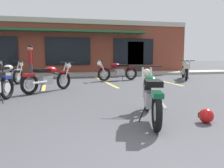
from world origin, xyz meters
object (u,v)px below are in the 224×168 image
(motorcycle_red_sportbike, at_px, (7,71))
(motorcycle_cream_vintage, at_px, (7,75))
(motorcycle_black_cruiser, at_px, (118,71))
(motorcycle_silver_naked, at_px, (185,69))
(person_in_black_shirt, at_px, (31,61))
(helmet_on_pavement, at_px, (206,116))
(motorcycle_foreground_classic, at_px, (151,95))
(motorcycle_blue_standard, at_px, (48,78))

(motorcycle_red_sportbike, relative_size, motorcycle_cream_vintage, 0.99)
(motorcycle_red_sportbike, height_order, motorcycle_cream_vintage, same)
(motorcycle_black_cruiser, distance_m, motorcycle_silver_naked, 3.39)
(motorcycle_silver_naked, height_order, person_in_black_shirt, person_in_black_shirt)
(motorcycle_red_sportbike, distance_m, helmet_on_pavement, 9.99)
(motorcycle_foreground_classic, relative_size, motorcycle_red_sportbike, 1.08)
(motorcycle_black_cruiser, relative_size, motorcycle_cream_vintage, 1.09)
(motorcycle_blue_standard, bearing_deg, person_in_black_shirt, 104.17)
(motorcycle_silver_naked, bearing_deg, motorcycle_foreground_classic, -125.40)
(motorcycle_blue_standard, height_order, motorcycle_cream_vintage, same)
(motorcycle_foreground_classic, bearing_deg, helmet_on_pavement, -27.94)
(motorcycle_black_cruiser, xyz_separation_m, motorcycle_cream_vintage, (-4.76, -1.09, 0.00))
(motorcycle_blue_standard, bearing_deg, motorcycle_black_cruiser, 42.17)
(motorcycle_black_cruiser, bearing_deg, motorcycle_cream_vintage, -167.08)
(motorcycle_red_sportbike, bearing_deg, motorcycle_blue_standard, -64.97)
(motorcycle_foreground_classic, relative_size, motorcycle_blue_standard, 1.20)
(motorcycle_black_cruiser, relative_size, helmet_on_pavement, 8.07)
(motorcycle_black_cruiser, xyz_separation_m, motorcycle_silver_naked, (3.36, -0.43, 0.07))
(motorcycle_silver_naked, bearing_deg, motorcycle_black_cruiser, 172.70)
(motorcycle_foreground_classic, relative_size, helmet_on_pavement, 7.90)
(motorcycle_cream_vintage, bearing_deg, motorcycle_red_sportbike, 99.31)
(motorcycle_black_cruiser, bearing_deg, motorcycle_blue_standard, -137.83)
(person_in_black_shirt, relative_size, helmet_on_pavement, 6.44)
(motorcycle_black_cruiser, height_order, motorcycle_cream_vintage, same)
(motorcycle_red_sportbike, relative_size, motorcycle_blue_standard, 1.11)
(motorcycle_black_cruiser, bearing_deg, motorcycle_foreground_classic, -100.41)
(motorcycle_red_sportbike, relative_size, motorcycle_black_cruiser, 0.90)
(helmet_on_pavement, bearing_deg, motorcycle_silver_naked, 61.60)
(helmet_on_pavement, bearing_deg, motorcycle_foreground_classic, 152.06)
(motorcycle_black_cruiser, relative_size, motorcycle_blue_standard, 1.22)
(motorcycle_foreground_classic, height_order, motorcycle_red_sportbike, same)
(motorcycle_foreground_classic, bearing_deg, person_in_black_shirt, 110.51)
(motorcycle_blue_standard, relative_size, motorcycle_cream_vintage, 0.89)
(motorcycle_red_sportbike, distance_m, motorcycle_blue_standard, 4.69)
(motorcycle_foreground_classic, distance_m, motorcycle_cream_vintage, 6.82)
(person_in_black_shirt, height_order, helmet_on_pavement, person_in_black_shirt)
(motorcycle_cream_vintage, xyz_separation_m, person_in_black_shirt, (0.79, 1.32, 0.49))
(motorcycle_black_cruiser, height_order, motorcycle_silver_naked, same)
(person_in_black_shirt, distance_m, helmet_on_pavement, 8.47)
(motorcycle_foreground_classic, bearing_deg, motorcycle_blue_standard, 115.02)
(motorcycle_silver_naked, bearing_deg, motorcycle_blue_standard, -159.46)
(motorcycle_red_sportbike, bearing_deg, motorcycle_black_cruiser, -14.79)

